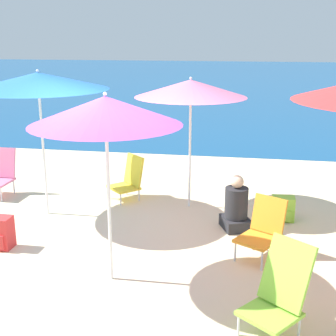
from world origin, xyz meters
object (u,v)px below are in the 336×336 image
object	(u,v)px
beach_umbrella_pink	(191,89)
beach_chair_orange	(263,228)
backpack_red	(1,233)
beach_chair_yellow	(129,178)
person_seated_near	(236,208)
backpack_lime	(283,209)
beach_chair_lime	(279,291)
beach_umbrella_purple	(106,111)
beach_umbrella_blue	(38,81)

from	to	relation	value
beach_umbrella_pink	beach_chair_orange	size ratio (longest dim) A/B	2.77
beach_chair_orange	backpack_red	distance (m)	3.25
beach_chair_yellow	person_seated_near	bearing A→B (deg)	15.59
beach_umbrella_pink	backpack_lime	distance (m)	2.21
beach_chair_orange	beach_chair_lime	distance (m)	1.50
beach_chair_orange	beach_chair_lime	bearing A→B (deg)	-55.68
beach_chair_lime	person_seated_near	world-z (taller)	beach_chair_lime
beach_umbrella_purple	beach_chair_yellow	distance (m)	3.05
beach_chair_yellow	beach_umbrella_purple	bearing A→B (deg)	-35.78
beach_umbrella_blue	beach_chair_yellow	size ratio (longest dim) A/B	2.98
beach_chair_lime	backpack_red	size ratio (longest dim) A/B	2.06
beach_chair_lime	backpack_red	xyz separation A→B (m)	(-3.34, 1.17, -0.21)
beach_umbrella_pink	person_seated_near	size ratio (longest dim) A/B	2.60
beach_chair_orange	person_seated_near	distance (m)	0.88
beach_chair_lime	person_seated_near	distance (m)	2.35
beach_umbrella_pink	beach_chair_lime	distance (m)	3.60
person_seated_near	beach_umbrella_pink	bearing A→B (deg)	111.64
beach_umbrella_pink	beach_chair_orange	world-z (taller)	beach_umbrella_pink
beach_chair_orange	backpack_red	xyz separation A→B (m)	(-3.23, -0.32, -0.17)
beach_umbrella_purple	beach_chair_yellow	size ratio (longest dim) A/B	2.87
beach_umbrella_purple	beach_umbrella_pink	world-z (taller)	beach_umbrella_purple
beach_chair_lime	beach_umbrella_pink	bearing A→B (deg)	149.56
beach_chair_yellow	beach_chair_lime	size ratio (longest dim) A/B	0.85
backpack_lime	backpack_red	distance (m)	3.88
beach_chair_orange	person_seated_near	world-z (taller)	person_seated_near
beach_umbrella_pink	beach_chair_orange	distance (m)	2.42
beach_umbrella_purple	backpack_lime	xyz separation A→B (m)	(1.96, 2.08, -1.69)
beach_chair_lime	backpack_red	bearing A→B (deg)	-161.18
beach_umbrella_purple	beach_chair_lime	bearing A→B (deg)	-20.63
beach_umbrella_pink	beach_chair_orange	xyz separation A→B (m)	(1.09, -1.58, -1.47)
beach_umbrella_purple	beach_chair_lime	size ratio (longest dim) A/B	2.43
beach_chair_orange	backpack_lime	bearing A→B (deg)	105.69
backpack_lime	beach_umbrella_blue	bearing A→B (deg)	-174.39
beach_chair_yellow	beach_chair_lime	bearing A→B (deg)	-11.73
beach_umbrella_blue	backpack_red	bearing A→B (deg)	-93.37
beach_umbrella_purple	person_seated_near	xyz separation A→B (m)	(1.30, 1.65, -1.56)
beach_umbrella_blue	beach_chair_lime	bearing A→B (deg)	-36.23
beach_umbrella_purple	beach_chair_orange	world-z (taller)	beach_umbrella_purple
backpack_red	beach_chair_lime	bearing A→B (deg)	-19.36
beach_chair_orange	beach_chair_lime	xyz separation A→B (m)	(0.11, -1.50, 0.04)
beach_umbrella_purple	backpack_lime	distance (m)	3.32
beach_chair_lime	backpack_lime	distance (m)	2.76
beach_umbrella_blue	backpack_red	distance (m)	2.16
beach_chair_yellow	beach_umbrella_pink	bearing A→B (deg)	33.65
beach_chair_yellow	backpack_lime	distance (m)	2.49
beach_chair_yellow	backpack_lime	xyz separation A→B (m)	(2.43, -0.52, -0.17)
beach_umbrella_pink	backpack_red	distance (m)	3.30
beach_chair_orange	beach_umbrella_pink	bearing A→B (deg)	154.77
beach_chair_yellow	backpack_red	size ratio (longest dim) A/B	1.74
beach_umbrella_purple	beach_chair_orange	bearing A→B (deg)	26.96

